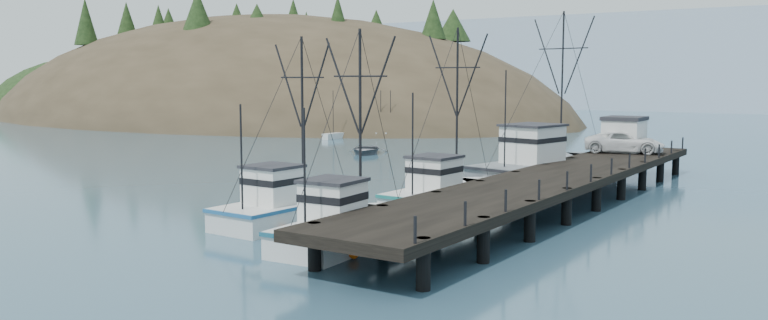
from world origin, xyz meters
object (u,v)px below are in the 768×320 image
trawler_mid (292,207)px  pickup_truck (624,142)px  trawler_far (448,194)px  pier (555,180)px  work_vessel (549,169)px  trawler_near (350,227)px  pier_shed (624,134)px  motorboat (366,154)px

trawler_mid → pickup_truck: bearing=70.8°
trawler_far → pickup_truck: 20.01m
pier → trawler_mid: trawler_mid is taller
trawler_mid → trawler_far: size_ratio=0.93×
pier → work_vessel: 9.38m
trawler_mid → trawler_near: bearing=-23.6°
trawler_near → trawler_far: (-1.12, 11.55, 0.00)m
pier_shed → pickup_truck: size_ratio=0.53×
trawler_mid → motorboat: bearing=119.0°
work_vessel → motorboat: (-24.37, 11.18, -1.23)m
trawler_far → work_vessel: bearing=82.3°
trawler_near → trawler_mid: (-5.84, 2.55, -0.00)m
trawler_far → pickup_truck: size_ratio=1.86×
pickup_truck → motorboat: bearing=66.7°
pier → trawler_near: bearing=-105.8°
trawler_mid → trawler_far: (4.72, 9.00, 0.00)m
pier → trawler_far: (-5.43, -3.68, -0.87)m
work_vessel → pickup_truck: (3.44, 6.99, 1.61)m
pickup_truck → pier_shed: bearing=3.4°
work_vessel → pickup_truck: bearing=63.8°
pier_shed → pier: bearing=-87.7°
pier_shed → motorboat: size_ratio=0.56×
work_vessel → motorboat: 26.84m
pier → motorboat: (-28.15, 19.75, -1.69)m
pier → work_vessel: (-3.78, 8.58, -0.46)m
trawler_near → pickup_truck: trawler_near is taller
trawler_near → motorboat: (-23.84, 34.99, -0.82)m
pier → pickup_truck: pickup_truck is taller
work_vessel → pier: bearing=-66.2°
work_vessel → pier_shed: work_vessel is taller
pier_shed → pickup_truck: bearing=-71.8°
trawler_mid → trawler_far: trawler_far is taller
pier_shed → work_vessel: bearing=-111.1°
trawler_near → pier_shed: size_ratio=3.30×
pier → trawler_mid: 16.26m
trawler_mid → pickup_truck: trawler_mid is taller
work_vessel → motorboat: bearing=155.4°
pickup_truck → motorboat: pickup_truck is taller
motorboat → trawler_mid: bearing=-87.3°
pier_shed → motorboat: 27.86m
trawler_near → work_vessel: work_vessel is taller
trawler_mid → trawler_far: 10.16m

